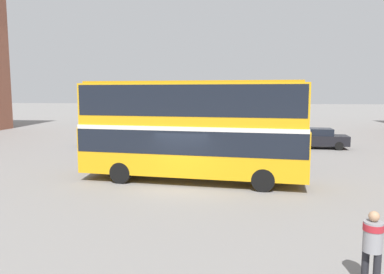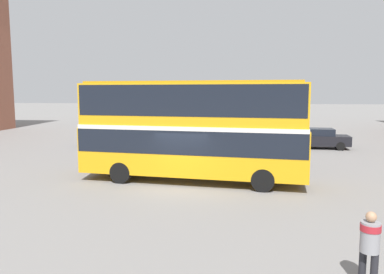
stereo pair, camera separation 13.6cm
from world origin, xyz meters
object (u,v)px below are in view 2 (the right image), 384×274
Objects in this scene: parked_car_kerb_near at (111,136)px; double_decker_bus at (192,125)px; pedestrian_foreground at (370,242)px; parked_car_kerb_far at (320,138)px; parked_car_side_street at (249,143)px.

double_decker_bus is at bearing 116.20° from parked_car_kerb_near.
pedestrian_foreground reaches higher than parked_car_kerb_far.
pedestrian_foreground is 24.60m from parked_car_kerb_near.
parked_car_side_street is at bearing -147.01° from parked_car_kerb_far.
double_decker_bus reaches higher than pedestrian_foreground.
parked_car_kerb_near is 11.27m from parked_car_side_street.
parked_car_kerb_near is (-7.98, 11.29, -2.03)m from double_decker_bus.
pedestrian_foreground is 0.37× the size of parked_car_kerb_near.
parked_car_kerb_far is at bearing 60.58° from double_decker_bus.
double_decker_bus is at bearing -104.46° from pedestrian_foreground.
parked_car_kerb_far reaches higher than parked_car_side_street.
parked_car_kerb_far reaches higher than parked_car_kerb_near.
parked_car_kerb_far is at bearing 172.96° from parked_car_kerb_near.
double_decker_bus is 2.30× the size of parked_car_kerb_near.
double_decker_bus is 2.66× the size of parked_car_side_street.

